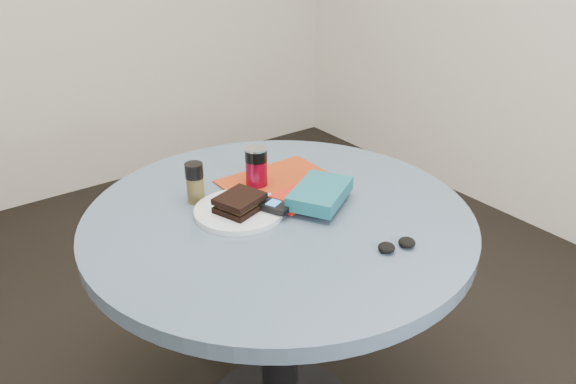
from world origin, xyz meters
TOP-DOWN VIEW (x-y plane):
  - table at (0.00, 0.00)m, footprint 1.00×1.00m
  - plate at (-0.08, 0.06)m, footprint 0.25×0.25m
  - sandwich at (-0.09, 0.05)m, footprint 0.14×0.12m
  - soda_can at (0.04, 0.16)m, footprint 0.08×0.08m
  - pepper_grinder at (-0.14, 0.18)m, footprint 0.05×0.05m
  - magazine at (0.10, 0.14)m, footprint 0.31×0.23m
  - red_book at (0.08, 0.02)m, footprint 0.17×0.13m
  - novel at (0.11, -0.04)m, footprint 0.22×0.20m
  - mp3_player at (-0.02, -0.00)m, footprint 0.08×0.10m
  - headphones at (0.12, -0.30)m, footprint 0.10×0.06m

SIDE VIEW (x-z plane):
  - table at x=0.00m, z-range 0.21..0.96m
  - magazine at x=0.10m, z-range 0.75..0.76m
  - plate at x=-0.08m, z-range 0.75..0.76m
  - headphones at x=0.12m, z-range 0.75..0.77m
  - red_book at x=0.08m, z-range 0.76..0.77m
  - mp3_player at x=-0.02m, z-range 0.77..0.78m
  - sandwich at x=-0.09m, z-range 0.76..0.80m
  - novel at x=0.11m, z-range 0.77..0.81m
  - pepper_grinder at x=-0.14m, z-range 0.75..0.86m
  - soda_can at x=0.04m, z-range 0.75..0.87m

